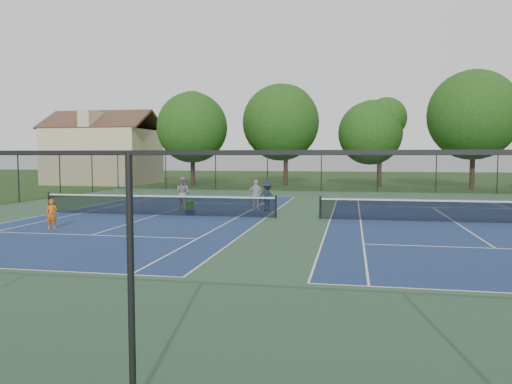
% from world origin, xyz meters
% --- Properties ---
extents(ground, '(140.00, 140.00, 0.00)m').
position_xyz_m(ground, '(0.00, 0.00, 0.00)').
color(ground, '#234716').
rests_on(ground, ground).
extents(court_pad, '(36.00, 36.00, 0.01)m').
position_xyz_m(court_pad, '(0.00, 0.00, 0.00)').
color(court_pad, '#31573C').
rests_on(court_pad, ground).
extents(tennis_court_left, '(12.00, 23.83, 1.07)m').
position_xyz_m(tennis_court_left, '(-7.00, 0.00, 0.10)').
color(tennis_court_left, navy).
rests_on(tennis_court_left, ground).
extents(tennis_court_right, '(12.00, 23.83, 1.07)m').
position_xyz_m(tennis_court_right, '(7.00, 0.00, 0.10)').
color(tennis_court_right, navy).
rests_on(tennis_court_right, ground).
extents(perimeter_fence, '(36.08, 36.08, 3.02)m').
position_xyz_m(perimeter_fence, '(0.00, 0.00, 1.60)').
color(perimeter_fence, black).
rests_on(perimeter_fence, ground).
extents(tree_back_a, '(6.80, 6.80, 9.15)m').
position_xyz_m(tree_back_a, '(-13.00, 24.00, 6.04)').
color(tree_back_a, '#2D2116').
rests_on(tree_back_a, ground).
extents(tree_back_b, '(7.60, 7.60, 10.03)m').
position_xyz_m(tree_back_b, '(-4.00, 26.00, 6.60)').
color(tree_back_b, '#2D2116').
rests_on(tree_back_b, ground).
extents(tree_back_c, '(6.00, 6.00, 8.40)m').
position_xyz_m(tree_back_c, '(5.00, 25.00, 5.48)').
color(tree_back_c, '#2D2116').
rests_on(tree_back_c, ground).
extents(tree_back_d, '(7.80, 7.80, 10.37)m').
position_xyz_m(tree_back_d, '(13.00, 24.00, 6.82)').
color(tree_back_d, '#2D2116').
rests_on(tree_back_d, ground).
extents(clapboard_house, '(10.80, 8.10, 7.65)m').
position_xyz_m(clapboard_house, '(-23.00, 25.00, 3.09)').
color(clapboard_house, tan).
rests_on(clapboard_house, ground).
extents(child_player, '(0.52, 0.45, 1.20)m').
position_xyz_m(child_player, '(-9.39, -5.22, 0.60)').
color(child_player, orange).
rests_on(child_player, ground).
extents(instructor, '(1.07, 0.97, 1.79)m').
position_xyz_m(instructor, '(-6.62, 2.78, 0.89)').
color(instructor, gray).
rests_on(instructor, ground).
extents(bystander_a, '(0.98, 0.41, 1.66)m').
position_xyz_m(bystander_a, '(-2.60, 3.20, 0.83)').
color(bystander_a, silver).
rests_on(bystander_a, ground).
extents(bystander_b, '(1.12, 0.82, 1.56)m').
position_xyz_m(bystander_b, '(-1.95, 2.87, 0.78)').
color(bystander_b, '#172034').
rests_on(bystander_b, ground).
extents(ball_crate, '(0.45, 0.38, 0.27)m').
position_xyz_m(ball_crate, '(-5.44, 0.40, 0.14)').
color(ball_crate, navy).
rests_on(ball_crate, ground).
extents(ball_hopper, '(0.41, 0.37, 0.44)m').
position_xyz_m(ball_hopper, '(-5.44, 0.40, 0.49)').
color(ball_hopper, green).
rests_on(ball_hopper, ball_crate).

